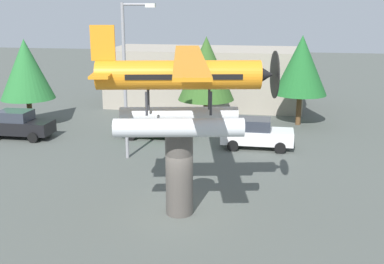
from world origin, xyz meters
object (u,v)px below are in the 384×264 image
at_px(tree_center_back, 301,65).
at_px(display_pedestal, 179,172).
at_px(car_near_black, 18,124).
at_px(streetlight_primary, 128,71).
at_px(car_mid_green, 154,124).
at_px(storefront_building, 206,77).
at_px(tree_east, 206,69).
at_px(car_far_white, 256,133).
at_px(floatplane_monument, 182,87).
at_px(tree_west, 26,69).

bearing_deg(tree_center_back, display_pedestal, -108.64).
relative_size(car_near_black, streetlight_primary, 0.50).
distance_m(car_mid_green, storefront_building, 11.28).
bearing_deg(streetlight_primary, tree_east, 69.57).
bearing_deg(streetlight_primary, car_near_black, 161.35).
xyz_separation_m(car_far_white, tree_center_back, (2.71, 6.23, 3.31)).
height_order(car_near_black, car_mid_green, same).
xyz_separation_m(display_pedestal, tree_east, (-1.03, 14.77, 2.23)).
xyz_separation_m(car_mid_green, tree_east, (2.78, 3.82, 3.10)).
distance_m(storefront_building, tree_east, 7.48).
xyz_separation_m(floatplane_monument, tree_east, (-1.16, 14.75, -1.19)).
distance_m(car_near_black, tree_center_back, 19.14).
bearing_deg(tree_west, car_near_black, -74.00).
height_order(streetlight_primary, storefront_building, streetlight_primary).
distance_m(floatplane_monument, car_far_white, 10.93).
relative_size(car_far_white, storefront_building, 0.27).
height_order(display_pedestal, tree_center_back, tree_center_back).
bearing_deg(display_pedestal, floatplane_monument, 11.09).
height_order(car_mid_green, tree_west, tree_west).
height_order(floatplane_monument, car_mid_green, floatplane_monument).
relative_size(display_pedestal, car_mid_green, 0.83).
xyz_separation_m(streetlight_primary, tree_west, (-9.15, 6.02, -0.88)).
xyz_separation_m(storefront_building, tree_center_back, (7.48, -6.03, 1.84)).
bearing_deg(streetlight_primary, floatplane_monument, -57.60).
bearing_deg(tree_west, tree_center_back, 10.11).
relative_size(tree_east, tree_center_back, 0.99).
bearing_deg(car_far_white, car_near_black, -178.69).
bearing_deg(streetlight_primary, car_far_white, 24.78).
bearing_deg(display_pedestal, tree_center_back, 71.36).
relative_size(car_far_white, tree_east, 0.68).
height_order(floatplane_monument, streetlight_primary, streetlight_primary).
bearing_deg(display_pedestal, car_near_black, 142.55).
distance_m(car_near_black, streetlight_primary, 9.52).
bearing_deg(car_mid_green, car_near_black, -169.67).
relative_size(floatplane_monument, tree_west, 1.74).
bearing_deg(car_far_white, tree_east, 126.47).
xyz_separation_m(car_mid_green, storefront_building, (1.73, 11.05, 1.47)).
distance_m(car_mid_green, tree_center_back, 11.00).
xyz_separation_m(display_pedestal, floatplane_monument, (0.13, 0.03, 3.42)).
relative_size(streetlight_primary, storefront_building, 0.53).
xyz_separation_m(car_near_black, tree_center_back, (17.67, 6.57, 3.31)).
xyz_separation_m(display_pedestal, car_near_black, (-12.28, 9.41, -0.87)).
height_order(car_far_white, tree_center_back, tree_center_back).
distance_m(tree_west, tree_center_back, 18.89).
xyz_separation_m(display_pedestal, tree_west, (-13.21, 12.66, 2.17)).
distance_m(display_pedestal, tree_east, 14.98).
distance_m(car_near_black, tree_west, 4.55).
bearing_deg(car_near_black, display_pedestal, -37.45).
xyz_separation_m(storefront_building, tree_east, (1.05, -7.23, 1.63)).
bearing_deg(car_near_black, tree_center_back, 20.39).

